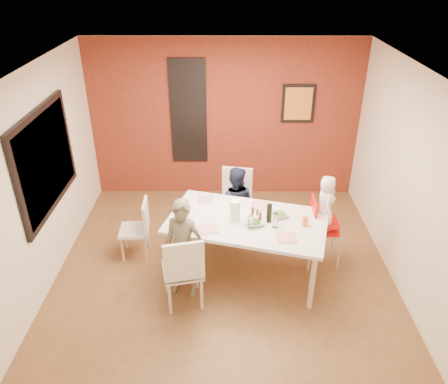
{
  "coord_description": "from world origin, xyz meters",
  "views": [
    {
      "loc": [
        0.03,
        -4.72,
        3.82
      ],
      "look_at": [
        0.0,
        0.3,
        1.05
      ],
      "focal_mm": 35.0,
      "sensor_mm": 36.0,
      "label": 1
    }
  ],
  "objects_px": {
    "child_far": "(235,204)",
    "high_chair": "(321,226)",
    "paper_towel_roll": "(235,211)",
    "dining_table": "(247,225)",
    "chair_far": "(236,197)",
    "chair_left": "(139,226)",
    "toddler": "(326,202)",
    "child_near": "(183,249)",
    "wine_bottle": "(269,213)",
    "chair_near": "(183,269)"
  },
  "relations": [
    {
      "from": "chair_far",
      "to": "toddler",
      "type": "distance_m",
      "value": 1.49
    },
    {
      "from": "chair_left",
      "to": "child_far",
      "type": "relative_size",
      "value": 0.73
    },
    {
      "from": "chair_left",
      "to": "dining_table",
      "type": "bearing_deg",
      "value": 71.93
    },
    {
      "from": "child_far",
      "to": "wine_bottle",
      "type": "xyz_separation_m",
      "value": [
        0.41,
        -0.86,
        0.37
      ]
    },
    {
      "from": "chair_near",
      "to": "child_far",
      "type": "distance_m",
      "value": 1.6
    },
    {
      "from": "dining_table",
      "to": "paper_towel_roll",
      "type": "bearing_deg",
      "value": -175.54
    },
    {
      "from": "wine_bottle",
      "to": "dining_table",
      "type": "bearing_deg",
      "value": 171.67
    },
    {
      "from": "wine_bottle",
      "to": "high_chair",
      "type": "bearing_deg",
      "value": 18.89
    },
    {
      "from": "paper_towel_roll",
      "to": "dining_table",
      "type": "bearing_deg",
      "value": 4.46
    },
    {
      "from": "chair_left",
      "to": "wine_bottle",
      "type": "distance_m",
      "value": 1.86
    },
    {
      "from": "toddler",
      "to": "paper_towel_roll",
      "type": "xyz_separation_m",
      "value": [
        -1.18,
        -0.22,
        0.0
      ]
    },
    {
      "from": "high_chair",
      "to": "child_far",
      "type": "xyz_separation_m",
      "value": [
        -1.14,
        0.61,
        -0.02
      ]
    },
    {
      "from": "toddler",
      "to": "wine_bottle",
      "type": "relative_size",
      "value": 2.99
    },
    {
      "from": "dining_table",
      "to": "chair_far",
      "type": "height_order",
      "value": "chair_far"
    },
    {
      "from": "high_chair",
      "to": "child_far",
      "type": "relative_size",
      "value": 0.86
    },
    {
      "from": "toddler",
      "to": "wine_bottle",
      "type": "height_order",
      "value": "toddler"
    },
    {
      "from": "child_far",
      "to": "paper_towel_roll",
      "type": "relative_size",
      "value": 4.1
    },
    {
      "from": "child_near",
      "to": "chair_far",
      "type": "bearing_deg",
      "value": 81.33
    },
    {
      "from": "dining_table",
      "to": "child_far",
      "type": "distance_m",
      "value": 0.85
    },
    {
      "from": "high_chair",
      "to": "toddler",
      "type": "height_order",
      "value": "toddler"
    },
    {
      "from": "chair_far",
      "to": "child_near",
      "type": "xyz_separation_m",
      "value": [
        -0.66,
        -1.47,
        0.11
      ]
    },
    {
      "from": "chair_near",
      "to": "wine_bottle",
      "type": "relative_size",
      "value": 4.04
    },
    {
      "from": "wine_bottle",
      "to": "paper_towel_roll",
      "type": "distance_m",
      "value": 0.43
    },
    {
      "from": "child_near",
      "to": "child_far",
      "type": "height_order",
      "value": "child_near"
    },
    {
      "from": "chair_far",
      "to": "child_far",
      "type": "relative_size",
      "value": 0.85
    },
    {
      "from": "chair_left",
      "to": "paper_towel_roll",
      "type": "height_order",
      "value": "paper_towel_roll"
    },
    {
      "from": "chair_left",
      "to": "paper_towel_roll",
      "type": "xyz_separation_m",
      "value": [
        1.32,
        -0.4,
        0.49
      ]
    },
    {
      "from": "chair_left",
      "to": "toddler",
      "type": "xyz_separation_m",
      "value": [
        2.51,
        -0.18,
        0.49
      ]
    },
    {
      "from": "chair_left",
      "to": "toddler",
      "type": "height_order",
      "value": "toddler"
    },
    {
      "from": "chair_far",
      "to": "high_chair",
      "type": "relative_size",
      "value": 0.99
    },
    {
      "from": "chair_near",
      "to": "paper_towel_roll",
      "type": "distance_m",
      "value": 0.98
    },
    {
      "from": "wine_bottle",
      "to": "chair_far",
      "type": "bearing_deg",
      "value": 109.65
    },
    {
      "from": "dining_table",
      "to": "chair_far",
      "type": "bearing_deg",
      "value": 96.6
    },
    {
      "from": "child_far",
      "to": "toddler",
      "type": "relative_size",
      "value": 1.56
    },
    {
      "from": "chair_left",
      "to": "wine_bottle",
      "type": "relative_size",
      "value": 3.42
    },
    {
      "from": "chair_left",
      "to": "toddler",
      "type": "bearing_deg",
      "value": 82.53
    },
    {
      "from": "high_chair",
      "to": "toddler",
      "type": "bearing_deg",
      "value": -90.39
    },
    {
      "from": "high_chair",
      "to": "chair_left",
      "type": "bearing_deg",
      "value": 86.41
    },
    {
      "from": "chair_near",
      "to": "toddler",
      "type": "distance_m",
      "value": 2.03
    },
    {
      "from": "child_far",
      "to": "high_chair",
      "type": "bearing_deg",
      "value": 161.39
    },
    {
      "from": "child_far",
      "to": "toddler",
      "type": "xyz_separation_m",
      "value": [
        1.16,
        -0.61,
        0.38
      ]
    },
    {
      "from": "dining_table",
      "to": "wine_bottle",
      "type": "bearing_deg",
      "value": -8.33
    },
    {
      "from": "child_near",
      "to": "wine_bottle",
      "type": "distance_m",
      "value": 1.16
    },
    {
      "from": "paper_towel_roll",
      "to": "child_near",
      "type": "bearing_deg",
      "value": -148.09
    },
    {
      "from": "chair_left",
      "to": "high_chair",
      "type": "height_order",
      "value": "high_chair"
    },
    {
      "from": "dining_table",
      "to": "chair_near",
      "type": "distance_m",
      "value": 1.03
    },
    {
      "from": "chair_far",
      "to": "child_near",
      "type": "height_order",
      "value": "child_near"
    },
    {
      "from": "child_near",
      "to": "high_chair",
      "type": "bearing_deg",
      "value": 34.63
    },
    {
      "from": "dining_table",
      "to": "wine_bottle",
      "type": "distance_m",
      "value": 0.34
    },
    {
      "from": "high_chair",
      "to": "wine_bottle",
      "type": "xyz_separation_m",
      "value": [
        -0.73,
        -0.25,
        0.35
      ]
    }
  ]
}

